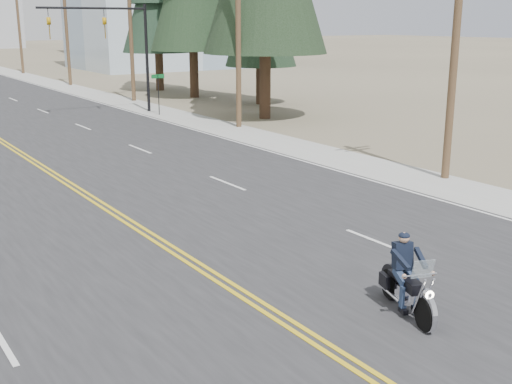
% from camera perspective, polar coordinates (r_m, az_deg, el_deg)
% --- Properties ---
extents(ground_plane, '(400.00, 400.00, 0.00)m').
position_cam_1_polar(ground_plane, '(12.29, 6.94, -14.06)').
color(ground_plane, '#776D56').
rests_on(ground_plane, ground).
extents(sidewalk_right, '(3.00, 200.00, 0.01)m').
position_cam_1_polar(sidewalk_right, '(80.46, -20.67, 9.81)').
color(sidewalk_right, '#A5A5A0').
rests_on(sidewalk_right, ground).
extents(traffic_mast_right, '(7.10, 0.26, 7.00)m').
position_cam_1_polar(traffic_mast_right, '(43.18, -12.26, 13.32)').
color(traffic_mast_right, black).
rests_on(traffic_mast_right, ground).
extents(street_sign, '(0.90, 0.06, 2.62)m').
position_cam_1_polar(street_sign, '(42.27, -8.68, 9.19)').
color(street_sign, black).
rests_on(street_sign, ground).
extents(utility_pole_a, '(2.20, 0.30, 11.00)m').
position_cam_1_polar(utility_pole_a, '(25.36, 17.41, 13.84)').
color(utility_pole_a, brown).
rests_on(utility_pole_a, ground).
extents(utility_pole_b, '(2.20, 0.30, 11.50)m').
position_cam_1_polar(utility_pole_b, '(36.74, -1.59, 15.04)').
color(utility_pole_b, brown).
rests_on(utility_pole_b, ground).
extents(utility_pole_c, '(2.20, 0.30, 11.00)m').
position_cam_1_polar(utility_pole_c, '(50.06, -11.11, 14.47)').
color(utility_pole_c, brown).
rests_on(utility_pole_c, ground).
extents(utility_pole_d, '(2.20, 0.30, 11.50)m').
position_cam_1_polar(utility_pole_d, '(64.13, -16.55, 14.42)').
color(utility_pole_d, brown).
rests_on(utility_pole_d, ground).
extents(utility_pole_e, '(2.20, 0.30, 11.00)m').
position_cam_1_polar(utility_pole_e, '(80.48, -20.35, 13.93)').
color(utility_pole_e, brown).
rests_on(utility_pole_e, ground).
extents(haze_bldg_c, '(16.00, 12.00, 18.00)m').
position_cam_1_polar(haze_bldg_c, '(127.15, -12.57, 16.02)').
color(haze_bldg_c, '#B7BCC6').
rests_on(haze_bldg_c, ground).
extents(motorcyclist, '(1.62, 2.37, 1.70)m').
position_cam_1_polar(motorcyclist, '(13.70, 13.39, -7.27)').
color(motorcyclist, black).
rests_on(motorcyclist, ground).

